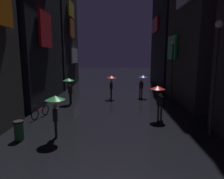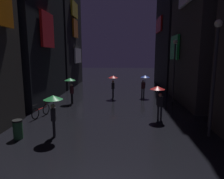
{
  "view_description": "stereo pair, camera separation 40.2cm",
  "coord_description": "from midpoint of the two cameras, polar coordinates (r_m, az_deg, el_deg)",
  "views": [
    {
      "loc": [
        0.31,
        -4.01,
        3.97
      ],
      "look_at": [
        0.0,
        8.94,
        1.74
      ],
      "focal_mm": 32.0,
      "sensor_mm": 36.0,
      "label": 1
    },
    {
      "loc": [
        0.71,
        -3.99,
        3.97
      ],
      "look_at": [
        0.0,
        8.94,
        1.74
      ],
      "focal_mm": 32.0,
      "sensor_mm": 36.0,
      "label": 2
    }
  ],
  "objects": [
    {
      "name": "building_left_far",
      "position": [
        27.43,
        -14.32,
        15.14
      ],
      "size": [
        4.25,
        8.19,
        13.36
      ],
      "color": "black",
      "rests_on": "ground"
    },
    {
      "name": "pedestrian_near_crossing_red",
      "position": [
        18.42,
        0.95,
        2.59
      ],
      "size": [
        0.9,
        0.9,
        2.12
      ],
      "color": "black",
      "rests_on": "ground"
    },
    {
      "name": "pedestrian_midstreet_left_blue",
      "position": [
        19.03,
        9.86,
        2.67
      ],
      "size": [
        0.9,
        0.9,
        2.12
      ],
      "color": "black",
      "rests_on": "ground"
    },
    {
      "name": "pedestrian_foreground_right_green",
      "position": [
        16.75,
        -11.08,
        1.68
      ],
      "size": [
        0.9,
        0.9,
        2.12
      ],
      "color": "black",
      "rests_on": "ground"
    },
    {
      "name": "pedestrian_far_right_red",
      "position": [
        12.55,
        13.99,
        -1.09
      ],
      "size": [
        0.9,
        0.9,
        2.12
      ],
      "color": "#2D2D38",
      "rests_on": "ground"
    },
    {
      "name": "pedestrian_midstreet_centre_green",
      "position": [
        9.81,
        -15.3,
        -4.14
      ],
      "size": [
        0.9,
        0.9,
        2.12
      ],
      "color": "black",
      "rests_on": "ground"
    },
    {
      "name": "bicycle_parked_at_storefront",
      "position": [
        13.79,
        -18.8,
        -5.82
      ],
      "size": [
        0.51,
        1.78,
        0.96
      ],
      "color": "black",
      "rests_on": "ground"
    },
    {
      "name": "streetlamp_right_far",
      "position": [
        17.66,
        18.02,
        7.1
      ],
      "size": [
        0.36,
        0.36,
        5.23
      ],
      "color": "#2D2D33",
      "rests_on": "ground"
    },
    {
      "name": "streetlamp_right_near",
      "position": [
        10.62,
        28.31,
        5.93
      ],
      "size": [
        0.36,
        0.36,
        5.56
      ],
      "color": "#2D2D33",
      "rests_on": "ground"
    },
    {
      "name": "trash_bin",
      "position": [
        10.65,
        -24.32,
        -10.31
      ],
      "size": [
        0.46,
        0.46,
        0.93
      ],
      "color": "#265933",
      "rests_on": "ground"
    }
  ]
}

